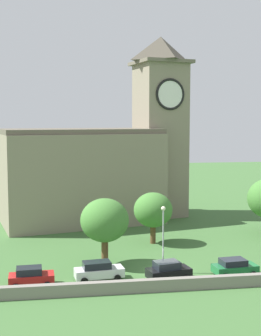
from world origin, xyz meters
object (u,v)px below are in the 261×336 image
church (101,162)px  car_black (168,271)px  car_white (99,271)px  car_green (234,267)px  streetlamp_west_mid (163,228)px  tree_riverside_west (105,221)px  tree_riverside_east (153,210)px  car_red (31,277)px

church → car_black: (3.63, -28.14, -7.69)m
car_white → car_green: 13.06m
streetlamp_west_mid → tree_riverside_west: tree_riverside_west is taller
streetlamp_west_mid → tree_riverside_east: bearing=83.6°
car_black → car_green: car_black is taller
car_red → tree_riverside_east: 19.24m
church → car_green: church is taller
car_green → streetlamp_west_mid: streetlamp_west_mid is taller
church → car_white: size_ratio=6.24×
streetlamp_west_mid → church: bearing=98.0°
church → car_red: church is taller
tree_riverside_east → car_black: bearing=-95.3°
tree_riverside_west → car_green: bearing=-22.7°
car_red → car_white: (6.16, 0.70, 0.03)m
streetlamp_west_mid → car_green: bearing=-14.8°
car_green → tree_riverside_west: 13.60m
church → tree_riverside_east: size_ratio=4.73×
car_white → tree_riverside_east: size_ratio=0.76×
church → car_black: size_ratio=6.80×
church → car_black: church is taller
car_black → tree_riverside_east: bearing=84.7°
car_white → streetlamp_west_mid: 7.41m
car_green → church: bearing=110.4°
church → tree_riverside_west: bearing=-94.4°
car_black → tree_riverside_west: (-5.38, 5.54, 3.77)m
church → car_red: size_ratio=7.17×
car_white → car_green: size_ratio=1.08×
car_red → tree_riverside_west: bearing=35.3°
car_black → tree_riverside_east: (1.26, 13.46, 3.15)m
car_black → car_red: bearing=177.9°
church → car_red: (-8.92, -27.69, -7.75)m
car_red → tree_riverside_west: (7.18, 5.09, 3.82)m
church → tree_riverside_east: (4.89, -14.68, -4.54)m
car_red → car_white: bearing=6.5°
tree_riverside_west → tree_riverside_east: bearing=50.1°
car_white → tree_riverside_west: bearing=76.9°
car_red → tree_riverside_west: 9.59m
car_white → tree_riverside_east: tree_riverside_east is taller
car_green → tree_riverside_west: tree_riverside_west is taller
car_green → car_black: bearing=-175.6°
streetlamp_west_mid → tree_riverside_west: 6.30m
church → car_black: bearing=-82.6°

